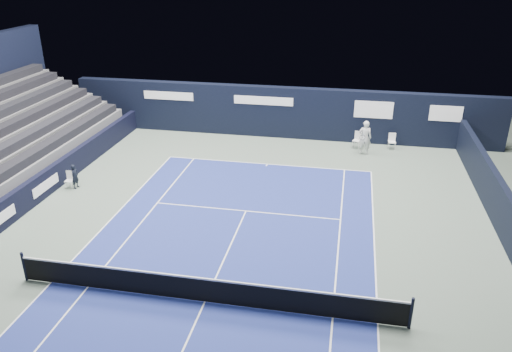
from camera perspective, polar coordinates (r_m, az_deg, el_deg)
The scene contains 12 objects.
ground at distance 18.30m, azimuth -4.08°, elevation -10.38°, with size 48.00×48.00×0.00m, color #556558.
court_surface at distance 16.76m, azimuth -5.87°, elevation -14.13°, with size 10.97×23.77×0.01m, color navy.
enclosure_wall_right at distance 21.75m, azimuth 26.83°, elevation -4.47°, with size 0.30×22.00×1.80m, color black.
folding_chair_back_a at distance 29.58m, azimuth 11.52°, elevation 4.21°, with size 0.55×0.54×0.98m.
folding_chair_back_b at distance 29.89m, azimuth 15.28°, elevation 3.99°, with size 0.44×0.43×0.93m.
line_judge_chair at distance 25.59m, azimuth -20.52°, elevation -0.25°, with size 0.40×0.39×0.84m.
line_judge at distance 25.40m, azimuth -19.98°, elevation -0.04°, with size 0.44×0.29×1.20m, color black.
court_markings at distance 16.75m, azimuth -5.87°, elevation -14.12°, with size 11.03×23.83×0.00m.
tennis_net at distance 16.45m, azimuth -5.95°, elevation -12.75°, with size 12.90×0.10×1.10m.
back_sponsor_wall at distance 30.62m, azimuth 2.81°, elevation 7.30°, with size 26.00×0.63×3.10m.
side_barrier_left at distance 24.97m, azimuth -23.24°, elevation -0.99°, with size 0.33×22.00×1.20m.
tennis_player at distance 28.60m, azimuth 12.34°, elevation 4.33°, with size 0.71×0.85×1.94m.
Camera 1 is at (4.13, -12.56, 10.30)m, focal length 35.00 mm.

